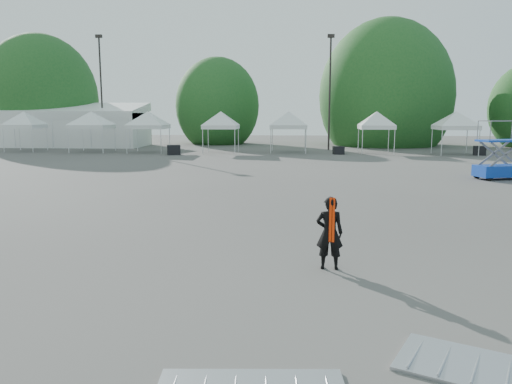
{
  "coord_description": "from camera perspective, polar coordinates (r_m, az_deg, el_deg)",
  "views": [
    {
      "loc": [
        -0.07,
        -12.14,
        3.22
      ],
      "look_at": [
        -0.97,
        -0.11,
        1.3
      ],
      "focal_mm": 35.0,
      "sensor_mm": 36.0,
      "label": 1
    }
  ],
  "objects": [
    {
      "name": "tent_c",
      "position": [
        41.81,
        -12.26,
        8.63
      ],
      "size": [
        4.22,
        4.22,
        3.88
      ],
      "color": "silver",
      "rests_on": "ground"
    },
    {
      "name": "tree_far_w",
      "position": [
        56.46,
        -23.4,
        9.66
      ],
      "size": [
        4.8,
        4.8,
        7.3
      ],
      "color": "#382314",
      "rests_on": "ground"
    },
    {
      "name": "tent_g",
      "position": [
        41.68,
        21.92,
        8.18
      ],
      "size": [
        4.15,
        4.15,
        3.88
      ],
      "color": "silver",
      "rests_on": "ground"
    },
    {
      "name": "light_pole_east",
      "position": [
        44.3,
        8.44,
        11.93
      ],
      "size": [
        0.6,
        0.25,
        9.8
      ],
      "color": "black",
      "rests_on": "ground"
    },
    {
      "name": "scissor_lift",
      "position": [
        27.04,
        26.11,
        4.35
      ],
      "size": [
        2.43,
        1.7,
        2.85
      ],
      "rotation": [
        0.0,
        0.0,
        0.3
      ],
      "color": "#0B459A",
      "rests_on": "ground"
    },
    {
      "name": "crate_east",
      "position": [
        41.94,
        24.18,
        4.34
      ],
      "size": [
        1.06,
        0.93,
        0.7
      ],
      "primitive_type": "cube",
      "rotation": [
        0.0,
        0.0,
        -0.28
      ],
      "color": "black",
      "rests_on": "ground"
    },
    {
      "name": "tent_d",
      "position": [
        40.64,
        -4.04,
        8.8
      ],
      "size": [
        3.89,
        3.89,
        3.88
      ],
      "color": "silver",
      "rests_on": "ground"
    },
    {
      "name": "tree_mid_w",
      "position": [
        52.74,
        -4.42,
        9.8
      ],
      "size": [
        4.16,
        4.16,
        6.33
      ],
      "color": "#382314",
      "rests_on": "ground"
    },
    {
      "name": "tent_a",
      "position": [
        46.41,
        -24.99,
        8.01
      ],
      "size": [
        3.77,
        3.77,
        3.88
      ],
      "color": "silver",
      "rests_on": "ground"
    },
    {
      "name": "man",
      "position": [
        10.43,
        8.4,
        -4.64
      ],
      "size": [
        0.57,
        0.39,
        1.53
      ],
      "rotation": [
        0.0,
        0.0,
        3.11
      ],
      "color": "black",
      "rests_on": "ground"
    },
    {
      "name": "tent_e",
      "position": [
        40.98,
        3.76,
        8.81
      ],
      "size": [
        4.21,
        4.21,
        3.88
      ],
      "color": "silver",
      "rests_on": "ground"
    },
    {
      "name": "crate_west",
      "position": [
        39.12,
        -9.38,
        4.76
      ],
      "size": [
        1.16,
        1.02,
        0.75
      ],
      "primitive_type": "cube",
      "rotation": [
        0.0,
        0.0,
        0.33
      ],
      "color": "black",
      "rests_on": "ground"
    },
    {
      "name": "barrier_mid",
      "position": [
        7.24,
        25.39,
        -18.0
      ],
      "size": [
        2.52,
        2.01,
        0.07
      ],
      "rotation": [
        0.0,
        0.0,
        -0.46
      ],
      "color": "#A8AAB0",
      "rests_on": "ground"
    },
    {
      "name": "ground",
      "position": [
        12.56,
        4.48,
        -5.84
      ],
      "size": [
        120.0,
        120.0,
        0.0
      ],
      "primitive_type": "plane",
      "color": "#474442",
      "rests_on": "ground"
    },
    {
      "name": "crate_mid",
      "position": [
        39.6,
        9.41,
        4.72
      ],
      "size": [
        0.92,
        0.79,
        0.62
      ],
      "primitive_type": "cube",
      "rotation": [
        0.0,
        0.0,
        0.23
      ],
      "color": "black",
      "rests_on": "ground"
    },
    {
      "name": "tree_mid_e",
      "position": [
        51.96,
        14.59,
        10.55
      ],
      "size": [
        5.12,
        5.12,
        7.79
      ],
      "color": "#382314",
      "rests_on": "ground"
    },
    {
      "name": "tent_f",
      "position": [
        41.07,
        13.64,
        8.57
      ],
      "size": [
        3.75,
        3.75,
        3.88
      ],
      "color": "silver",
      "rests_on": "ground"
    },
    {
      "name": "marquee",
      "position": [
        52.0,
        -20.82,
        7.09
      ],
      "size": [
        15.0,
        6.25,
        4.23
      ],
      "color": "silver",
      "rests_on": "ground"
    },
    {
      "name": "tent_b",
      "position": [
        43.5,
        -18.33,
        8.39
      ],
      "size": [
        4.27,
        4.27,
        3.88
      ],
      "color": "silver",
      "rests_on": "ground"
    },
    {
      "name": "light_pole_west",
      "position": [
        49.56,
        -17.29,
        11.6
      ],
      "size": [
        0.6,
        0.25,
        10.3
      ],
      "color": "black",
      "rests_on": "ground"
    }
  ]
}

